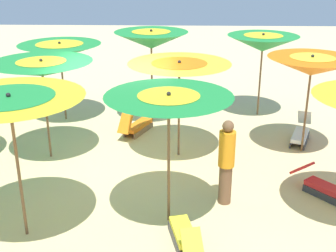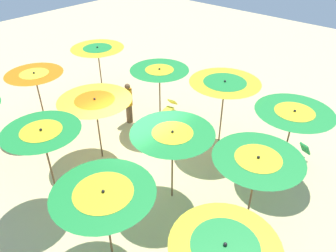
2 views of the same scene
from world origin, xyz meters
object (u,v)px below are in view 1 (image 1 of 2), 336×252
Objects in this scene: lounger_5 at (326,187)px; beach_umbrella_9 at (60,50)px; beach_umbrella_7 at (312,66)px; lounger_0 at (136,126)px; beach_umbrella_2 at (169,105)px; beach_umbrella_1 at (10,107)px; beach_umbrella_10 at (151,40)px; beach_umbrella_6 at (179,70)px; lounger_2 at (185,234)px; beach_umbrella_11 at (263,43)px; beachgoer_0 at (226,161)px; beach_umbrella_5 at (42,69)px; lounger_1 at (301,133)px.

beach_umbrella_9 is at bearing -164.27° from lounger_5.
beach_umbrella_7 is 1.88× the size of lounger_5.
lounger_5 is (-6.00, 4.06, -1.75)m from beach_umbrella_9.
lounger_0 is at bearing -13.48° from beach_umbrella_7.
beach_umbrella_2 is 1.79× the size of lounger_0.
beach_umbrella_10 is at bearing -108.33° from beach_umbrella_1.
lounger_0 is at bearing -48.88° from beach_umbrella_6.
lounger_2 is (-0.27, 0.70, -1.93)m from beach_umbrella_2.
beachgoer_0 is at bearing 74.26° from beach_umbrella_11.
beach_umbrella_2 is 4.87m from beach_umbrella_10.
beach_umbrella_10 is at bearing -26.84° from beach_umbrella_7.
beach_umbrella_9 is 1.67× the size of lounger_0.
beach_umbrella_1 is at bearing -115.61° from lounger_5.
beach_umbrella_1 is 7.65m from beach_umbrella_11.
beach_umbrella_2 is 1.05× the size of beach_umbrella_6.
lounger_2 is (-3.05, 3.22, -1.86)m from beach_umbrella_5.
beach_umbrella_7 is 4.08m from beach_umbrella_10.
beach_umbrella_5 is 1.86× the size of lounger_5.
beachgoer_0 is at bearing -14.23° from lounger_1.
beach_umbrella_9 is 0.94× the size of beach_umbrella_11.
beach_umbrella_5 reaches higher than beach_umbrella_6.
lounger_0 is 0.99× the size of lounger_1.
beach_umbrella_10 is at bearing 177.05° from beach_umbrella_9.
beach_umbrella_1 reaches higher than beach_umbrella_7.
beach_umbrella_2 reaches higher than lounger_0.
beach_umbrella_1 is at bearing 159.04° from beachgoer_0.
beach_umbrella_5 is at bearing 152.14° from lounger_0.
beach_umbrella_10 reaches higher than beach_umbrella_7.
beach_umbrella_7 reaches higher than beach_umbrella_5.
beach_umbrella_11 reaches higher than lounger_2.
beach_umbrella_7 is 1.05× the size of beach_umbrella_9.
beach_umbrella_7 is at bearing -175.34° from beach_umbrella_5.
beachgoer_0 is (2.14, 2.98, 0.64)m from lounger_1.
beach_umbrella_1 is 7.15m from lounger_1.
beach_umbrella_9 is (3.02, -4.96, -0.18)m from beach_umbrella_2.
beach_umbrella_5 is at bearing 114.39° from beachgoer_0.
beach_umbrella_1 is 1.08× the size of beach_umbrella_5.
beach_umbrella_9 reaches higher than lounger_2.
beach_umbrella_9 reaches higher than lounger_0.
beach_umbrella_10 is 2.07× the size of lounger_5.
beach_umbrella_5 is 1.74× the size of lounger_0.
beach_umbrella_7 is 1.99× the size of lounger_2.
lounger_2 is at bearing 53.08° from beach_umbrella_7.
beach_umbrella_10 reaches higher than beachgoer_0.
lounger_0 is at bearing 1.74° from lounger_2.
beach_umbrella_6 is 1.02× the size of beach_umbrella_9.
beach_umbrella_10 reaches higher than lounger_0.
lounger_1 is (-6.19, 1.36, -1.73)m from beach_umbrella_9.
beach_umbrella_2 is 4.28m from beach_umbrella_7.
beach_umbrella_10 is at bearing -86.82° from lounger_1.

